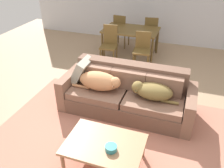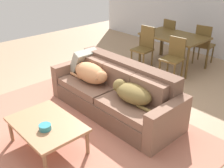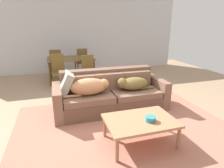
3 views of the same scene
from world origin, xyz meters
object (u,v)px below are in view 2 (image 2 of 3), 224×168
object	(u,v)px
throw_pillow_by_left_arm	(84,61)
dining_chair_far_right	(204,43)
dining_chair_near_left	(144,46)
dining_chair_far_left	(171,37)
dining_chair_near_right	(174,56)
couch	(116,94)
bowl_on_coffee_table	(45,127)
dog_on_right_cushion	(131,93)
dog_on_left_cushion	(91,73)
dining_table	(174,38)
coffee_table	(46,126)

from	to	relation	value
throw_pillow_by_left_arm	dining_chair_far_right	distance (m)	3.05
dining_chair_near_left	dining_chair_far_left	size ratio (longest dim) A/B	0.99
dining_chair_near_left	dining_chair_near_right	distance (m)	0.86
couch	dining_chair_near_left	xyz separation A→B (m)	(-0.99, 1.84, 0.20)
bowl_on_coffee_table	dining_chair_near_left	bearing A→B (deg)	109.92
dining_chair_near_right	dog_on_right_cushion	bearing A→B (deg)	-79.23
couch	throw_pillow_by_left_arm	size ratio (longest dim) A/B	5.06
dining_chair_far_left	dining_chair_near_right	bearing A→B (deg)	133.45
throw_pillow_by_left_arm	couch	bearing A→B (deg)	-2.68
dog_on_left_cushion	dining_chair_near_left	size ratio (longest dim) A/B	0.94
bowl_on_coffee_table	dining_table	xyz separation A→B (m)	(-0.78, 3.82, 0.24)
dining_table	dining_chair_far_left	distance (m)	0.70
throw_pillow_by_left_arm	bowl_on_coffee_table	xyz separation A→B (m)	(1.10, -1.46, -0.20)
couch	dog_on_right_cushion	size ratio (longest dim) A/B	2.94
coffee_table	dining_chair_far_right	world-z (taller)	dining_chair_far_right
dog_on_right_cushion	dining_chair_near_left	world-z (taller)	dining_chair_near_left
bowl_on_coffee_table	dining_chair_far_right	world-z (taller)	dining_chair_far_right
dog_on_left_cushion	throw_pillow_by_left_arm	bearing A→B (deg)	157.37
throw_pillow_by_left_arm	dining_chair_near_left	distance (m)	1.80
coffee_table	dining_table	world-z (taller)	dining_table
dog_on_right_cushion	coffee_table	distance (m)	1.30
dining_chair_near_right	dog_on_left_cushion	bearing A→B (deg)	-106.05
dog_on_right_cushion	bowl_on_coffee_table	size ratio (longest dim) A/B	5.09
throw_pillow_by_left_arm	dining_chair_far_left	distance (m)	2.87
dining_chair_near_left	dining_chair_far_left	bearing A→B (deg)	87.39
dog_on_right_cushion	coffee_table	bearing A→B (deg)	-107.44
dining_chair_near_right	dining_table	bearing A→B (deg)	119.60
dining_chair_far_left	coffee_table	bearing A→B (deg)	109.77
couch	dog_on_right_cushion	world-z (taller)	couch
throw_pillow_by_left_arm	dining_chair_far_left	xyz separation A→B (m)	(-0.12, 2.87, -0.11)
dining_chair_near_right	dining_chair_far_left	bearing A→B (deg)	121.78
dining_table	dining_chair_near_left	bearing A→B (deg)	-126.19
coffee_table	bowl_on_coffee_table	bearing A→B (deg)	-33.84
coffee_table	dining_chair_near_left	world-z (taller)	dining_chair_near_left
dog_on_left_cushion	throw_pillow_by_left_arm	distance (m)	0.49
dog_on_left_cushion	couch	bearing A→B (deg)	17.07
dining_chair_far_left	bowl_on_coffee_table	bearing A→B (deg)	111.01
throw_pillow_by_left_arm	coffee_table	distance (m)	1.72
dog_on_right_cushion	dining_table	xyz separation A→B (m)	(-1.03, 2.51, 0.12)
couch	bowl_on_coffee_table	size ratio (longest dim) A/B	14.96
dining_chair_near_left	dining_chair_near_right	bearing A→B (deg)	-9.16
bowl_on_coffee_table	dining_chair_near_left	distance (m)	3.47
dog_on_right_cushion	dining_chair_near_right	world-z (taller)	dining_chair_near_right
dining_chair_far_left	dog_on_left_cushion	bearing A→B (deg)	105.84
dog_on_right_cushion	dining_chair_far_left	size ratio (longest dim) A/B	0.83
throw_pillow_by_left_arm	dining_chair_near_right	bearing A→B (deg)	65.83
dining_chair_near_left	dining_chair_far_left	world-z (taller)	dining_chair_far_left
dog_on_right_cushion	dining_chair_near_left	bearing A→B (deg)	126.13
dog_on_left_cushion	bowl_on_coffee_table	world-z (taller)	dog_on_left_cushion
couch	dog_on_right_cushion	xyz separation A→B (m)	(0.45, -0.11, 0.24)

